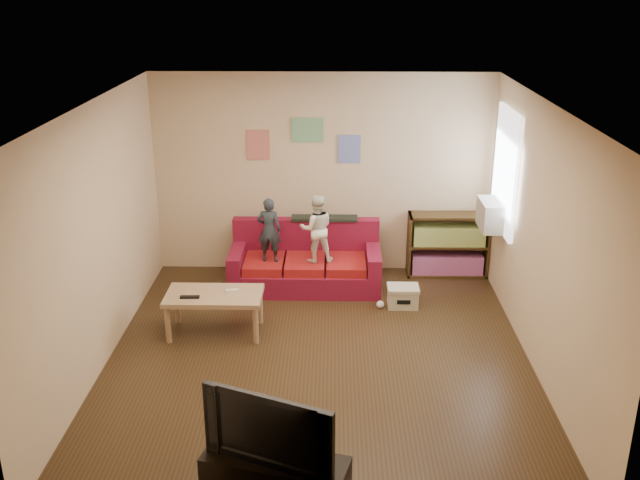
{
  "coord_description": "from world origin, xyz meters",
  "views": [
    {
      "loc": [
        0.15,
        -6.72,
        3.87
      ],
      "look_at": [
        0.0,
        0.8,
        1.05
      ],
      "focal_mm": 40.0,
      "sensor_mm": 36.0,
      "label": 1
    }
  ],
  "objects_px": {
    "child_b": "(316,229)",
    "television": "(274,425)",
    "child_a": "(269,230)",
    "file_box": "(403,296)",
    "sofa": "(306,265)",
    "coffee_table": "(214,299)",
    "bookshelf": "(448,248)"
  },
  "relations": [
    {
      "from": "sofa",
      "to": "coffee_table",
      "type": "height_order",
      "value": "sofa"
    },
    {
      "from": "child_b",
      "to": "television",
      "type": "xyz_separation_m",
      "value": [
        -0.22,
        -4.0,
        -0.13
      ]
    },
    {
      "from": "child_a",
      "to": "child_b",
      "type": "xyz_separation_m",
      "value": [
        0.6,
        0.0,
        0.02
      ]
    },
    {
      "from": "bookshelf",
      "to": "sofa",
      "type": "bearing_deg",
      "value": -168.55
    },
    {
      "from": "sofa",
      "to": "file_box",
      "type": "relative_size",
      "value": 5.06
    },
    {
      "from": "child_b",
      "to": "bookshelf",
      "type": "height_order",
      "value": "child_b"
    },
    {
      "from": "child_a",
      "to": "coffee_table",
      "type": "bearing_deg",
      "value": 72.91
    },
    {
      "from": "child_b",
      "to": "bookshelf",
      "type": "bearing_deg",
      "value": -170.06
    },
    {
      "from": "coffee_table",
      "to": "bookshelf",
      "type": "bearing_deg",
      "value": 31.16
    },
    {
      "from": "sofa",
      "to": "television",
      "type": "xyz_separation_m",
      "value": [
        -0.07,
        -4.16,
        0.44
      ]
    },
    {
      "from": "child_b",
      "to": "sofa",
      "type": "bearing_deg",
      "value": -55.83
    },
    {
      "from": "bookshelf",
      "to": "file_box",
      "type": "distance_m",
      "value": 1.25
    },
    {
      "from": "sofa",
      "to": "child_b",
      "type": "bearing_deg",
      "value": -48.35
    },
    {
      "from": "bookshelf",
      "to": "file_box",
      "type": "bearing_deg",
      "value": -124.05
    },
    {
      "from": "coffee_table",
      "to": "bookshelf",
      "type": "distance_m",
      "value": 3.38
    },
    {
      "from": "child_a",
      "to": "file_box",
      "type": "relative_size",
      "value": 2.19
    },
    {
      "from": "coffee_table",
      "to": "child_b",
      "type": "bearing_deg",
      "value": 46.65
    },
    {
      "from": "child_b",
      "to": "bookshelf",
      "type": "distance_m",
      "value": 1.9
    },
    {
      "from": "bookshelf",
      "to": "television",
      "type": "height_order",
      "value": "television"
    },
    {
      "from": "coffee_table",
      "to": "file_box",
      "type": "distance_m",
      "value": 2.34
    },
    {
      "from": "file_box",
      "to": "television",
      "type": "xyz_separation_m",
      "value": [
        -1.29,
        -3.53,
        0.59
      ]
    },
    {
      "from": "coffee_table",
      "to": "file_box",
      "type": "height_order",
      "value": "coffee_table"
    },
    {
      "from": "sofa",
      "to": "child_a",
      "type": "xyz_separation_m",
      "value": [
        -0.45,
        -0.17,
        0.54
      ]
    },
    {
      "from": "file_box",
      "to": "coffee_table",
      "type": "bearing_deg",
      "value": -161.64
    },
    {
      "from": "child_b",
      "to": "television",
      "type": "bearing_deg",
      "value": 79.4
    },
    {
      "from": "child_a",
      "to": "child_b",
      "type": "height_order",
      "value": "child_b"
    },
    {
      "from": "child_a",
      "to": "file_box",
      "type": "height_order",
      "value": "child_a"
    },
    {
      "from": "child_b",
      "to": "coffee_table",
      "type": "height_order",
      "value": "child_b"
    },
    {
      "from": "sofa",
      "to": "coffee_table",
      "type": "xyz_separation_m",
      "value": [
        -0.98,
        -1.36,
        0.13
      ]
    },
    {
      "from": "sofa",
      "to": "bookshelf",
      "type": "relative_size",
      "value": 1.79
    },
    {
      "from": "sofa",
      "to": "coffee_table",
      "type": "distance_m",
      "value": 1.68
    },
    {
      "from": "sofa",
      "to": "coffee_table",
      "type": "relative_size",
      "value": 1.79
    }
  ]
}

